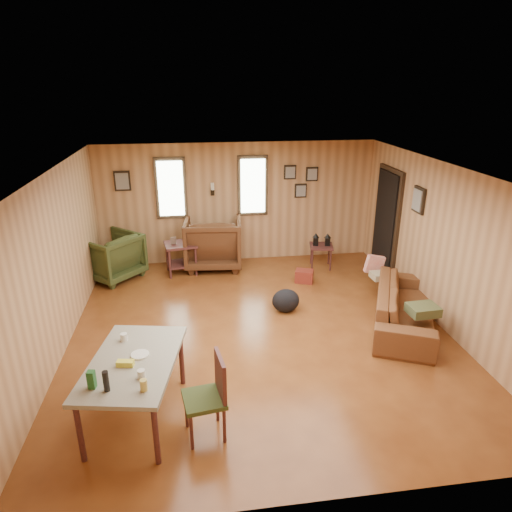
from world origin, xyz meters
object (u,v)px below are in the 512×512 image
Objects in this scene: end_table at (181,253)px; side_table at (321,244)px; dining_table at (133,366)px; sofa at (406,300)px; recliner_brown at (213,240)px; recliner_green at (111,254)px.

end_table reaches higher than side_table.
side_table is at bearing 61.84° from dining_table.
end_table is at bearing 77.69° from sofa.
recliner_brown is 1.18× the size of recliner_green.
dining_table is (-1.08, -4.35, 0.12)m from recliner_brown.
recliner_brown reaches higher than sofa.
side_table is 0.45× the size of dining_table.
sofa reaches higher than end_table.
recliner_brown is 4.49m from dining_table.
sofa is at bearing 139.65° from recliner_brown.
recliner_brown reaches higher than recliner_green.
side_table is (2.75, -0.09, 0.07)m from end_table.
dining_table is at bearing -96.16° from end_table.
recliner_green is 4.12m from dining_table.
dining_table is at bearing -128.62° from side_table.
recliner_brown is at bearing 141.31° from recliner_green.
recliner_green is 1.27× the size of end_table.
sofa is at bearing 32.68° from dining_table.
sofa is 1.33× the size of dining_table.
recliner_brown is 1.95m from recliner_green.
dining_table is (0.84, -4.03, 0.20)m from recliner_green.
recliner_green is (-1.92, -0.32, -0.08)m from recliner_brown.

